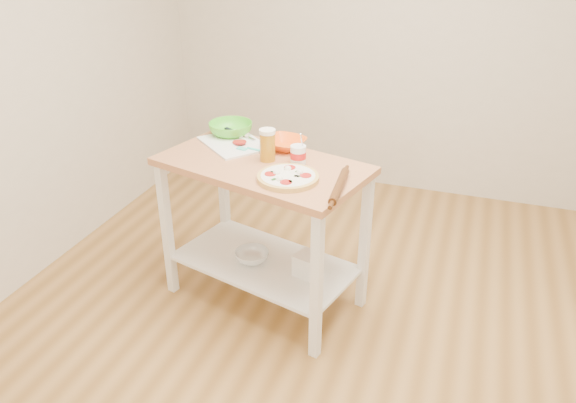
{
  "coord_description": "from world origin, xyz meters",
  "views": [
    {
      "loc": [
        0.56,
        -2.22,
        2.1
      ],
      "look_at": [
        -0.33,
        0.32,
        0.72
      ],
      "focal_mm": 35.0,
      "sensor_mm": 36.0,
      "label": 1
    }
  ],
  "objects_px": {
    "yogurt_tub": "(298,155)",
    "knife": "(236,132)",
    "prep_island": "(263,204)",
    "pizza": "(288,177)",
    "green_bowl": "(231,129)",
    "spatula": "(249,149)",
    "shelf_bin": "(308,265)",
    "beer_pint": "(267,145)",
    "rolling_pin": "(339,186)",
    "shelf_glass_bowl": "(252,256)",
    "cutting_board": "(234,143)",
    "orange_bowl": "(284,143)"
  },
  "relations": [
    {
      "from": "yogurt_tub",
      "to": "knife",
      "type": "bearing_deg",
      "value": 149.57
    },
    {
      "from": "prep_island",
      "to": "pizza",
      "type": "height_order",
      "value": "pizza"
    },
    {
      "from": "green_bowl",
      "to": "spatula",
      "type": "bearing_deg",
      "value": -45.3
    },
    {
      "from": "yogurt_tub",
      "to": "shelf_bin",
      "type": "relative_size",
      "value": 1.4
    },
    {
      "from": "knife",
      "to": "shelf_bin",
      "type": "bearing_deg",
      "value": -4.1
    },
    {
      "from": "beer_pint",
      "to": "rolling_pin",
      "type": "height_order",
      "value": "beer_pint"
    },
    {
      "from": "beer_pint",
      "to": "shelf_glass_bowl",
      "type": "distance_m",
      "value": 0.71
    },
    {
      "from": "knife",
      "to": "beer_pint",
      "type": "height_order",
      "value": "beer_pint"
    },
    {
      "from": "pizza",
      "to": "cutting_board",
      "type": "xyz_separation_m",
      "value": [
        -0.46,
        0.37,
        -0.01
      ]
    },
    {
      "from": "pizza",
      "to": "rolling_pin",
      "type": "height_order",
      "value": "pizza"
    },
    {
      "from": "orange_bowl",
      "to": "spatula",
      "type": "bearing_deg",
      "value": -145.81
    },
    {
      "from": "beer_pint",
      "to": "cutting_board",
      "type": "bearing_deg",
      "value": 149.18
    },
    {
      "from": "knife",
      "to": "green_bowl",
      "type": "relative_size",
      "value": 0.95
    },
    {
      "from": "orange_bowl",
      "to": "rolling_pin",
      "type": "height_order",
      "value": "orange_bowl"
    },
    {
      "from": "knife",
      "to": "shelf_glass_bowl",
      "type": "height_order",
      "value": "knife"
    },
    {
      "from": "spatula",
      "to": "cutting_board",
      "type": "bearing_deg",
      "value": 157.87
    },
    {
      "from": "shelf_glass_bowl",
      "to": "spatula",
      "type": "bearing_deg",
      "value": 112.47
    },
    {
      "from": "yogurt_tub",
      "to": "pizza",
      "type": "bearing_deg",
      "value": -85.78
    },
    {
      "from": "cutting_board",
      "to": "orange_bowl",
      "type": "distance_m",
      "value": 0.3
    },
    {
      "from": "pizza",
      "to": "spatula",
      "type": "distance_m",
      "value": 0.44
    },
    {
      "from": "rolling_pin",
      "to": "shelf_glass_bowl",
      "type": "height_order",
      "value": "rolling_pin"
    },
    {
      "from": "spatula",
      "to": "knife",
      "type": "bearing_deg",
      "value": 139.84
    },
    {
      "from": "spatula",
      "to": "yogurt_tub",
      "type": "height_order",
      "value": "yogurt_tub"
    },
    {
      "from": "beer_pint",
      "to": "rolling_pin",
      "type": "bearing_deg",
      "value": -26.99
    },
    {
      "from": "orange_bowl",
      "to": "shelf_glass_bowl",
      "type": "bearing_deg",
      "value": -114.24
    },
    {
      "from": "pizza",
      "to": "spatula",
      "type": "xyz_separation_m",
      "value": [
        -0.33,
        0.28,
        0.0
      ]
    },
    {
      "from": "orange_bowl",
      "to": "prep_island",
      "type": "bearing_deg",
      "value": -100.47
    },
    {
      "from": "green_bowl",
      "to": "rolling_pin",
      "type": "height_order",
      "value": "green_bowl"
    },
    {
      "from": "prep_island",
      "to": "knife",
      "type": "distance_m",
      "value": 0.53
    },
    {
      "from": "spatula",
      "to": "shelf_bin",
      "type": "bearing_deg",
      "value": -10.76
    },
    {
      "from": "rolling_pin",
      "to": "cutting_board",
      "type": "bearing_deg",
      "value": 151.56
    },
    {
      "from": "pizza",
      "to": "shelf_bin",
      "type": "distance_m",
      "value": 0.61
    },
    {
      "from": "prep_island",
      "to": "shelf_glass_bowl",
      "type": "distance_m",
      "value": 0.36
    },
    {
      "from": "spatula",
      "to": "yogurt_tub",
      "type": "bearing_deg",
      "value": -1.53
    },
    {
      "from": "orange_bowl",
      "to": "yogurt_tub",
      "type": "distance_m",
      "value": 0.24
    },
    {
      "from": "prep_island",
      "to": "green_bowl",
      "type": "relative_size",
      "value": 4.74
    },
    {
      "from": "yogurt_tub",
      "to": "shelf_glass_bowl",
      "type": "xyz_separation_m",
      "value": [
        -0.26,
        -0.07,
        -0.66
      ]
    },
    {
      "from": "green_bowl",
      "to": "yogurt_tub",
      "type": "xyz_separation_m",
      "value": [
        0.52,
        -0.28,
        0.01
      ]
    },
    {
      "from": "pizza",
      "to": "beer_pint",
      "type": "xyz_separation_m",
      "value": [
        -0.19,
        0.2,
        0.07
      ]
    },
    {
      "from": "prep_island",
      "to": "orange_bowl",
      "type": "bearing_deg",
      "value": 79.53
    },
    {
      "from": "yogurt_tub",
      "to": "green_bowl",
      "type": "bearing_deg",
      "value": 152.14
    },
    {
      "from": "knife",
      "to": "shelf_glass_bowl",
      "type": "xyz_separation_m",
      "value": [
        0.24,
        -0.36,
        -0.63
      ]
    },
    {
      "from": "beer_pint",
      "to": "spatula",
      "type": "bearing_deg",
      "value": 151.22
    },
    {
      "from": "pizza",
      "to": "knife",
      "type": "distance_m",
      "value": 0.72
    },
    {
      "from": "spatula",
      "to": "beer_pint",
      "type": "bearing_deg",
      "value": -17.8
    },
    {
      "from": "pizza",
      "to": "cutting_board",
      "type": "relative_size",
      "value": 0.63
    },
    {
      "from": "pizza",
      "to": "prep_island",
      "type": "bearing_deg",
      "value": 141.29
    },
    {
      "from": "spatula",
      "to": "shelf_bin",
      "type": "height_order",
      "value": "spatula"
    },
    {
      "from": "orange_bowl",
      "to": "shelf_bin",
      "type": "xyz_separation_m",
      "value": [
        0.24,
        -0.28,
        -0.6
      ]
    },
    {
      "from": "spatula",
      "to": "orange_bowl",
      "type": "relative_size",
      "value": 0.66
    }
  ]
}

